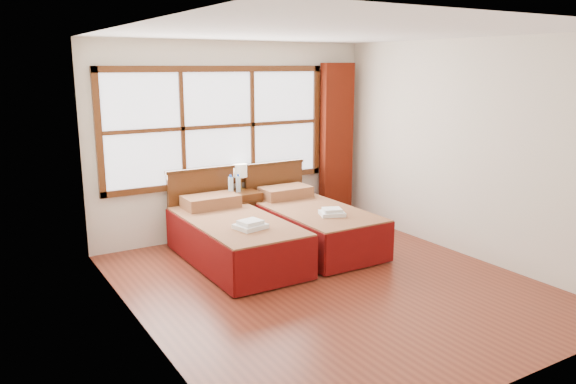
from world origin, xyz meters
TOP-DOWN VIEW (x-y plane):
  - floor at (0.00, 0.00)m, footprint 4.50×4.50m
  - ceiling at (0.00, 0.00)m, footprint 4.50×4.50m
  - wall_back at (0.00, 2.25)m, footprint 4.00×0.00m
  - wall_left at (-2.00, 0.00)m, footprint 0.00×4.50m
  - wall_right at (2.00, 0.00)m, footprint 0.00×4.50m
  - window at (-0.25, 2.21)m, footprint 3.16×0.06m
  - curtain at (1.60, 2.11)m, footprint 0.50×0.16m
  - bed_left at (-0.55, 1.20)m, footprint 1.01×2.03m
  - bed_right at (0.55, 1.20)m, footprint 1.00×2.02m
  - nightstand at (-0.06, 1.99)m, footprint 0.48×0.47m
  - towels_left at (-0.56, 0.73)m, footprint 0.36×0.33m
  - towels_right at (0.55, 0.74)m, footprint 0.36×0.34m
  - lamp at (0.02, 2.13)m, footprint 0.18×0.18m
  - bottle_near at (-0.21, 1.94)m, footprint 0.07×0.07m
  - bottle_far at (-0.08, 2.00)m, footprint 0.06×0.06m

SIDE VIEW (x-z plane):
  - floor at x=0.00m, z-range 0.00..0.00m
  - bed_right at x=0.55m, z-range -0.19..0.78m
  - bed_left at x=-0.55m, z-range -0.19..0.79m
  - nightstand at x=-0.06m, z-range 0.00..0.64m
  - towels_right at x=0.55m, z-range 0.51..0.60m
  - towels_left at x=-0.56m, z-range 0.52..0.61m
  - bottle_far at x=-0.08m, z-range 0.63..0.87m
  - bottle_near at x=-0.21m, z-range 0.62..0.88m
  - lamp at x=0.02m, z-range 0.71..1.06m
  - curtain at x=1.60m, z-range 0.02..2.32m
  - wall_back at x=0.00m, z-range -0.70..3.30m
  - wall_left at x=-2.00m, z-range -0.95..3.55m
  - wall_right at x=2.00m, z-range -0.95..3.55m
  - window at x=-0.25m, z-range 0.72..2.28m
  - ceiling at x=0.00m, z-range 2.60..2.60m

